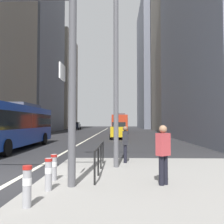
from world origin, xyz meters
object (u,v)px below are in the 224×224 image
object	(u,v)px
street_lamp_post	(116,41)
city_bus_blue_oncoming	(13,124)
bollard_right	(49,173)
pedestrian_waiting	(125,142)
car_oncoming_mid	(76,126)
bollard_left	(27,184)
car_receding_near	(119,130)
bollard_back	(54,166)
pedestrian_walking	(163,152)
city_bus_red_receding	(120,123)

from	to	relation	value
street_lamp_post	city_bus_blue_oncoming	bearing A→B (deg)	135.13
bollard_right	pedestrian_waiting	size ratio (longest dim) A/B	0.52
car_oncoming_mid	bollard_left	distance (m)	55.49
car_receding_near	bollard_right	world-z (taller)	car_receding_near
bollard_back	car_oncoming_mid	bearing A→B (deg)	99.42
car_oncoming_mid	car_receding_near	world-z (taller)	same
bollard_right	street_lamp_post	bearing A→B (deg)	62.42
bollard_left	pedestrian_walking	world-z (taller)	pedestrian_walking
bollard_back	bollard_left	bearing A→B (deg)	-88.29
car_receding_near	bollard_left	bearing A→B (deg)	-94.95
pedestrian_walking	car_oncoming_mid	bearing A→B (deg)	102.79
car_receding_near	pedestrian_walking	distance (m)	21.17
city_bus_blue_oncoming	street_lamp_post	size ratio (longest dim) A/B	1.47
pedestrian_waiting	bollard_left	bearing A→B (deg)	-111.44
city_bus_blue_oncoming	pedestrian_waiting	size ratio (longest dim) A/B	7.29
city_bus_red_receding	bollard_back	size ratio (longest dim) A/B	13.78
city_bus_red_receding	car_oncoming_mid	bearing A→B (deg)	122.49
car_receding_near	bollard_right	distance (m)	21.88
street_lamp_post	pedestrian_walking	size ratio (longest dim) A/B	4.67
city_bus_blue_oncoming	pedestrian_waiting	bearing A→B (deg)	-38.97
car_oncoming_mid	bollard_left	bearing A→B (deg)	-80.91
bollard_left	bollard_right	size ratio (longest dim) A/B	1.04
car_oncoming_mid	city_bus_red_receding	bearing A→B (deg)	-57.51
city_bus_red_receding	street_lamp_post	xyz separation A→B (m)	(-0.30, -33.07, 3.45)
city_bus_blue_oncoming	city_bus_red_receding	bearing A→B (deg)	72.96
car_oncoming_mid	car_receding_near	size ratio (longest dim) A/B	0.88
pedestrian_waiting	pedestrian_walking	size ratio (longest dim) A/B	0.94
bollard_back	pedestrian_waiting	world-z (taller)	pedestrian_waiting
bollard_right	pedestrian_waiting	xyz separation A→B (m)	(2.14, 4.43, 0.42)
bollard_right	bollard_back	world-z (taller)	bollard_right
city_bus_blue_oncoming	pedestrian_waiting	xyz separation A→B (m)	(7.93, -6.42, -0.80)
bollard_left	car_receding_near	bearing A→B (deg)	85.05
car_receding_near	bollard_right	xyz separation A→B (m)	(-1.91, -21.80, -0.37)
city_bus_red_receding	car_oncoming_mid	size ratio (longest dim) A/B	2.71
pedestrian_walking	car_receding_near	bearing A→B (deg)	93.34
city_bus_blue_oncoming	bollard_right	size ratio (longest dim) A/B	13.92
city_bus_red_receding	car_receding_near	world-z (taller)	city_bus_red_receding
bollard_right	bollard_back	xyz separation A→B (m)	(-0.16, 1.11, -0.02)
pedestrian_walking	bollard_right	bearing A→B (deg)	-168.04
city_bus_blue_oncoming	street_lamp_post	distance (m)	11.18
car_receding_near	street_lamp_post	xyz separation A→B (m)	(-0.16, -18.45, 4.29)
street_lamp_post	bollard_left	world-z (taller)	street_lamp_post
bollard_left	car_oncoming_mid	bearing A→B (deg)	99.09
city_bus_red_receding	bollard_left	bearing A→B (deg)	-93.24
bollard_right	pedestrian_waiting	bearing A→B (deg)	64.17
bollard_left	pedestrian_waiting	bearing A→B (deg)	68.56
street_lamp_post	car_receding_near	bearing A→B (deg)	89.50
city_bus_blue_oncoming	pedestrian_waiting	distance (m)	10.23
car_oncoming_mid	bollard_right	xyz separation A→B (m)	(8.86, -53.53, -0.37)
bollard_back	city_bus_red_receding	bearing A→B (deg)	86.43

